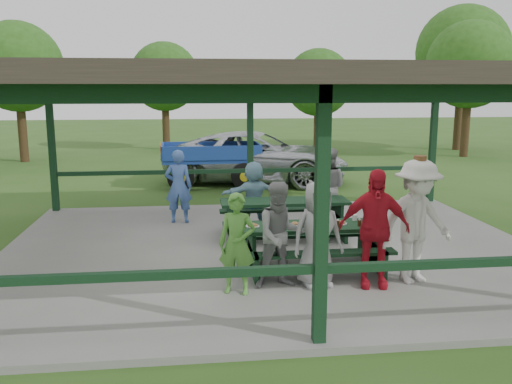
{
  "coord_description": "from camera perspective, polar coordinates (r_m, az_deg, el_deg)",
  "views": [
    {
      "loc": [
        -1.44,
        -9.67,
        3.06
      ],
      "look_at": [
        -0.34,
        -0.3,
        1.24
      ],
      "focal_mm": 38.0,
      "sensor_mm": 36.0,
      "label": 1
    }
  ],
  "objects": [
    {
      "name": "tree_far_right",
      "position": [
        29.01,
        20.93,
        13.58
      ],
      "size": [
        4.49,
        4.49,
        7.02
      ],
      "color": "black",
      "rests_on": "ground"
    },
    {
      "name": "table_setting",
      "position": [
        9.0,
        6.51,
        -3.16
      ],
      "size": [
        2.32,
        0.45,
        0.1
      ],
      "color": "white",
      "rests_on": "picnic_table_near"
    },
    {
      "name": "contestant_white_fedora",
      "position": [
        8.62,
        16.53,
        -2.98
      ],
      "size": [
        1.37,
        0.99,
        1.97
      ],
      "rotation": [
        0.0,
        0.0,
        0.25
      ],
      "color": "beige",
      "rests_on": "concrete_slab"
    },
    {
      "name": "contestant_grey_left",
      "position": [
        8.11,
        2.62,
        -4.54
      ],
      "size": [
        0.85,
        0.7,
        1.61
      ],
      "primitive_type": "imported",
      "rotation": [
        0.0,
        0.0,
        0.12
      ],
      "color": "gray",
      "rests_on": "concrete_slab"
    },
    {
      "name": "spectator_blue",
      "position": [
        12.1,
        -8.16,
        0.6
      ],
      "size": [
        0.63,
        0.44,
        1.64
      ],
      "primitive_type": "imported",
      "rotation": [
        0.0,
        0.0,
        3.06
      ],
      "color": "#4060A6",
      "rests_on": "concrete_slab"
    },
    {
      "name": "tree_left",
      "position": [
        27.69,
        -9.62,
        11.85
      ],
      "size": [
        3.39,
        3.39,
        5.3
      ],
      "color": "black",
      "rests_on": "ground"
    },
    {
      "name": "concrete_slab",
      "position": [
        10.23,
        1.69,
        -6.22
      ],
      "size": [
        10.0,
        8.0,
        0.1
      ],
      "primitive_type": "cube",
      "color": "slate",
      "rests_on": "ground"
    },
    {
      "name": "tree_far_left",
      "position": [
        24.68,
        -23.83,
        11.94
      ],
      "size": [
        3.68,
        3.68,
        5.75
      ],
      "color": "black",
      "rests_on": "ground"
    },
    {
      "name": "contestant_grey_mid",
      "position": [
        8.21,
        6.47,
        -4.42
      ],
      "size": [
        0.85,
        0.62,
        1.61
      ],
      "primitive_type": "imported",
      "rotation": [
        0.0,
        0.0,
        0.15
      ],
      "color": "#939396",
      "rests_on": "concrete_slab"
    },
    {
      "name": "spectator_lblue",
      "position": [
        11.48,
        -0.25,
        -0.32
      ],
      "size": [
        1.41,
        0.77,
        1.45
      ],
      "primitive_type": "imported",
      "rotation": [
        0.0,
        0.0,
        3.41
      ],
      "color": "#7CABBF",
      "rests_on": "concrete_slab"
    },
    {
      "name": "pickup_truck",
      "position": [
        17.77,
        0.02,
        3.69
      ],
      "size": [
        6.48,
        4.29,
        1.65
      ],
      "primitive_type": "imported",
      "rotation": [
        0.0,
        0.0,
        1.29
      ],
      "color": "silver",
      "rests_on": "ground"
    },
    {
      "name": "contestant_green",
      "position": [
        7.87,
        -2.01,
        -5.47
      ],
      "size": [
        0.62,
        0.5,
        1.49
      ],
      "primitive_type": "imported",
      "rotation": [
        0.0,
        0.0,
        -0.31
      ],
      "color": "#509537",
      "rests_on": "concrete_slab"
    },
    {
      "name": "tree_right",
      "position": [
        26.12,
        21.61,
        12.33
      ],
      "size": [
        3.82,
        3.82,
        5.97
      ],
      "color": "black",
      "rests_on": "ground"
    },
    {
      "name": "tree_mid",
      "position": [
        25.71,
        6.6,
        11.34
      ],
      "size": [
        3.11,
        3.11,
        4.86
      ],
      "color": "black",
      "rests_on": "ground"
    },
    {
      "name": "ground",
      "position": [
        10.24,
        1.68,
        -6.49
      ],
      "size": [
        90.0,
        90.0,
        0.0
      ],
      "primitive_type": "plane",
      "color": "#2C5019",
      "rests_on": "ground"
    },
    {
      "name": "pavilion_structure",
      "position": [
        9.77,
        1.79,
        11.53
      ],
      "size": [
        10.6,
        8.6,
        3.24
      ],
      "color": "black",
      "rests_on": "concrete_slab"
    },
    {
      "name": "farm_trailer",
      "position": [
        17.19,
        -4.74,
        3.03
      ],
      "size": [
        4.13,
        1.9,
        1.44
      ],
      "rotation": [
        0.0,
        0.0,
        0.03
      ],
      "color": "navy",
      "rests_on": "ground"
    },
    {
      "name": "picnic_table_far",
      "position": [
        10.91,
        3.02,
        -2.29
      ],
      "size": [
        2.55,
        1.39,
        0.75
      ],
      "color": "black",
      "rests_on": "concrete_slab"
    },
    {
      "name": "picnic_table_near",
      "position": [
        9.04,
        6.01,
        -5.16
      ],
      "size": [
        2.39,
        1.39,
        0.75
      ],
      "color": "black",
      "rests_on": "concrete_slab"
    },
    {
      "name": "spectator_grey",
      "position": [
        11.73,
        7.49,
        0.49
      ],
      "size": [
        1.03,
        0.93,
        1.72
      ],
      "primitive_type": "imported",
      "rotation": [
        0.0,
        0.0,
        2.73
      ],
      "color": "gray",
      "rests_on": "concrete_slab"
    },
    {
      "name": "contestant_red",
      "position": [
        8.29,
        12.31,
        -3.75
      ],
      "size": [
        1.11,
        0.61,
        1.8
      ],
      "primitive_type": "imported",
      "rotation": [
        0.0,
        0.0,
        -0.17
      ],
      "color": "red",
      "rests_on": "concrete_slab"
    }
  ]
}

